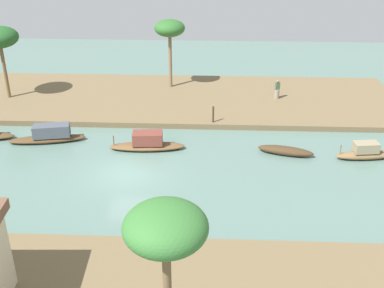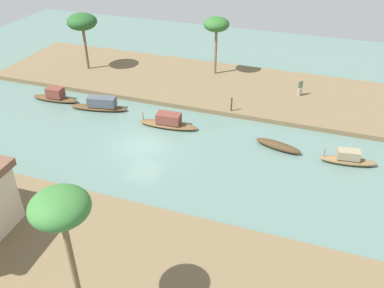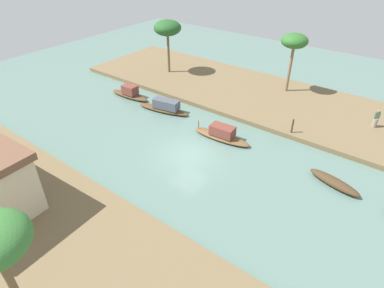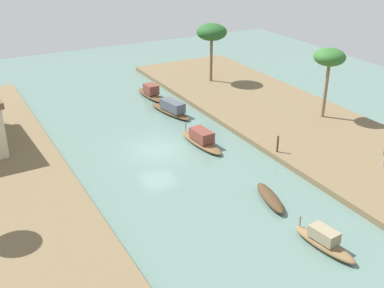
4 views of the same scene
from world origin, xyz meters
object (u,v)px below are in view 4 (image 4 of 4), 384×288
at_px(sampan_midstream, 151,93).
at_px(sampan_foreground, 201,140).
at_px(mooring_post, 278,144).
at_px(sampan_downstream_large, 324,241).
at_px(palm_tree_left_near, 329,58).
at_px(sampan_open_hull, 171,109).
at_px(palm_tree_left_far, 212,33).
at_px(sampan_with_red_awning, 270,198).

xyz_separation_m(sampan_midstream, sampan_foreground, (-11.44, 1.04, -0.01)).
bearing_deg(sampan_midstream, mooring_post, -174.03).
relative_size(sampan_downstream_large, palm_tree_left_near, 0.69).
distance_m(sampan_midstream, palm_tree_left_near, 16.39).
bearing_deg(mooring_post, palm_tree_left_near, -63.84).
xyz_separation_m(sampan_foreground, sampan_open_hull, (6.70, -0.82, 0.04)).
relative_size(sampan_foreground, palm_tree_left_far, 0.87).
height_order(sampan_with_red_awning, palm_tree_left_far, palm_tree_left_far).
xyz_separation_m(sampan_midstream, sampan_open_hull, (-4.73, 0.21, 0.03)).
bearing_deg(sampan_midstream, palm_tree_left_far, -87.31).
distance_m(sampan_open_hull, palm_tree_left_far, 10.14).
bearing_deg(sampan_with_red_awning, sampan_midstream, 10.13).
bearing_deg(palm_tree_left_near, sampan_downstream_large, 138.38).
bearing_deg(mooring_post, sampan_open_hull, 14.58).
bearing_deg(mooring_post, sampan_foreground, 40.93).
height_order(sampan_foreground, mooring_post, mooring_post).
xyz_separation_m(sampan_foreground, palm_tree_left_near, (-0.59, -11.08, 4.82)).
bearing_deg(sampan_with_red_awning, sampan_downstream_large, -169.60).
height_order(sampan_downstream_large, mooring_post, mooring_post).
distance_m(mooring_post, palm_tree_left_far, 17.48).
bearing_deg(palm_tree_left_far, sampan_with_red_awning, 158.55).
bearing_deg(sampan_downstream_large, sampan_open_hull, -11.48).
relative_size(palm_tree_left_near, palm_tree_left_far, 1.00).
bearing_deg(sampan_foreground, sampan_downstream_large, 173.27).
distance_m(sampan_midstream, sampan_open_hull, 4.74).
height_order(sampan_foreground, palm_tree_left_near, palm_tree_left_near).
xyz_separation_m(sampan_midstream, mooring_post, (-15.67, -2.63, 0.55)).
bearing_deg(palm_tree_left_far, mooring_post, 165.45).
distance_m(sampan_open_hull, mooring_post, 11.31).
xyz_separation_m(sampan_downstream_large, sampan_open_hull, (20.50, -1.48, 0.07)).
distance_m(sampan_downstream_large, palm_tree_left_far, 27.79).
height_order(mooring_post, palm_tree_left_far, palm_tree_left_far).
bearing_deg(palm_tree_left_far, palm_tree_left_near, -166.18).
bearing_deg(palm_tree_left_near, sampan_midstream, 39.85).
relative_size(sampan_downstream_large, sampan_with_red_awning, 1.08).
relative_size(sampan_with_red_awning, palm_tree_left_near, 0.64).
bearing_deg(mooring_post, palm_tree_left_far, -14.55).
bearing_deg(palm_tree_left_near, sampan_open_hull, 54.56).
bearing_deg(sampan_foreground, palm_tree_left_near, -97.08).
height_order(sampan_downstream_large, palm_tree_left_far, palm_tree_left_far).
bearing_deg(sampan_foreground, palm_tree_left_far, -37.07).
height_order(sampan_downstream_large, sampan_foreground, sampan_foreground).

